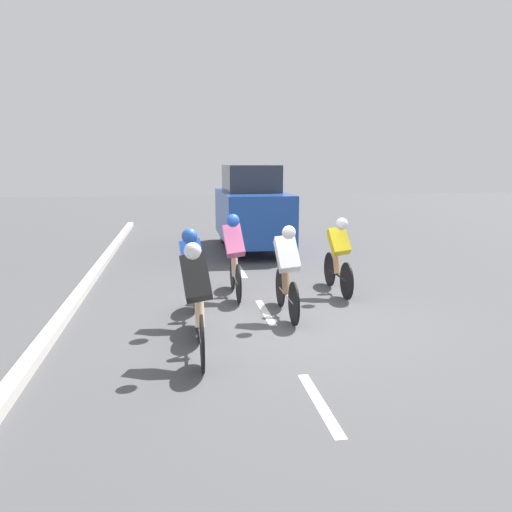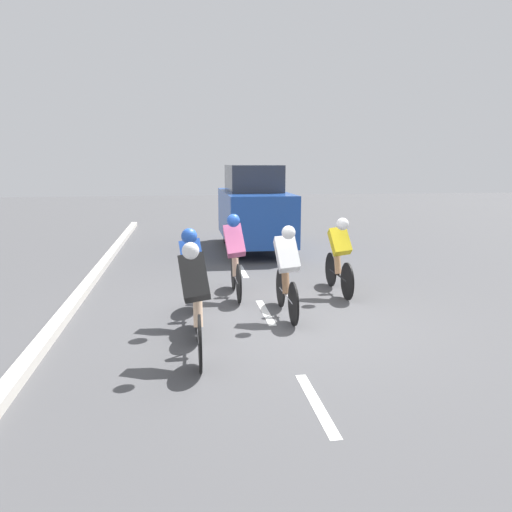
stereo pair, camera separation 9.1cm
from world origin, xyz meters
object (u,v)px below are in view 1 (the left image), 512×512
cyclist_yellow (339,254)px  cyclist_pink (234,253)px  cyclist_black (197,298)px  support_car (251,208)px  cyclist_white (287,269)px  cyclist_blue (193,272)px

cyclist_yellow → cyclist_pink: 1.95m
cyclist_black → support_car: size_ratio=0.41×
cyclist_white → support_car: size_ratio=0.40×
cyclist_yellow → cyclist_white: size_ratio=1.01×
cyclist_pink → support_car: (-1.05, -5.03, 0.34)m
cyclist_white → support_car: bearing=-93.3°
cyclist_yellow → support_car: bearing=-80.0°
cyclist_blue → support_car: support_car is taller
cyclist_yellow → support_car: support_car is taller
cyclist_yellow → cyclist_white: 1.77m
cyclist_blue → support_car: bearing=-106.1°
cyclist_yellow → cyclist_black: bearing=45.2°
cyclist_white → support_car: 6.34m
cyclist_pink → cyclist_blue: bearing=59.7°
cyclist_pink → cyclist_white: size_ratio=0.98×
cyclist_yellow → cyclist_black: cyclist_black is taller
cyclist_white → cyclist_pink: bearing=-62.0°
cyclist_blue → cyclist_white: size_ratio=1.01×
cyclist_pink → cyclist_yellow: bearing=178.6°
cyclist_black → support_car: bearing=-103.2°
cyclist_yellow → cyclist_black: 3.86m
cyclist_blue → cyclist_white: bearing=-178.5°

